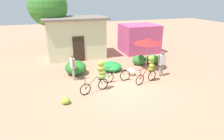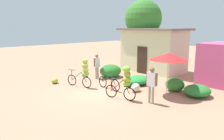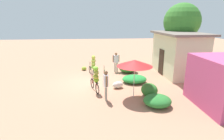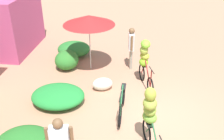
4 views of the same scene
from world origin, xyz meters
name	(u,v)px [view 3 (image 3 of 4)]	position (x,y,z in m)	size (l,w,h in m)	color
ground_plane	(93,82)	(0.00, 0.00, 0.00)	(60.00, 60.00, 0.00)	tan
building_low	(178,53)	(-1.50, 6.80, 1.68)	(5.09, 3.10, 3.32)	beige
tree_behind_building	(182,22)	(-3.42, 7.83, 4.09)	(3.13, 3.13, 5.67)	brown
hedge_bush_front_left	(128,67)	(-2.16, 2.93, 0.44)	(1.39, 1.54, 0.88)	#2A732A
hedge_bush_front_right	(134,79)	(0.33, 2.92, 0.25)	(1.42, 1.70, 0.51)	#248737
hedge_bush_mid	(149,90)	(2.67, 3.27, 0.37)	(1.04, 0.93, 0.74)	#2F782D
hedge_bush_by_door	(157,101)	(3.92, 3.30, 0.29)	(1.29, 1.41, 0.58)	#2A7930
market_umbrella	(135,63)	(2.78, 2.33, 2.00)	(1.94, 1.94, 2.18)	beige
bicycle_leftmost	(93,65)	(-1.25, 0.06, 0.97)	(1.68, 0.64, 1.70)	black
bicycle_near_pile	(105,77)	(0.00, 0.85, 0.37)	(1.75, 0.15, 1.02)	black
bicycle_center_loaded	(96,77)	(1.85, 0.22, 0.96)	(1.59, 0.57, 1.65)	black
banana_pile_on_ground	(84,68)	(-3.23, -0.76, 0.15)	(0.57, 0.59, 0.32)	#8DA732
produce_sack	(118,85)	(1.28, 1.63, 0.22)	(0.70, 0.44, 0.44)	silver
person_vendor	(106,82)	(3.00, 0.75, 1.03)	(0.58, 0.24, 1.68)	gray
person_bystander	(116,60)	(-2.44, 1.96, 1.01)	(0.27, 0.57, 1.64)	gray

